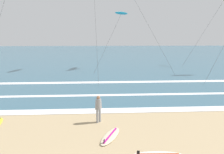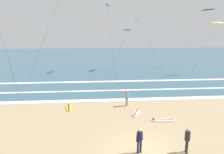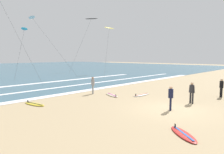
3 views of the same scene
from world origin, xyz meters
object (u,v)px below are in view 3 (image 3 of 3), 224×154
at_px(surfboard_foreground_flat, 34,104).
at_px(kite_cyan_mid_center, 24,29).
at_px(surfboard_left_pile, 141,95).
at_px(surfboard_near_water, 183,134).
at_px(kite_black_distant_high, 91,19).
at_px(surfer_foreground_main, 221,86).
at_px(surfer_left_far, 93,84).
at_px(kite_white_low_near, 32,18).
at_px(kite_yellow_far_left, 109,28).
at_px(surfer_background_far, 171,96).
at_px(surfer_right_near, 192,91).
at_px(surfboard_right_spare, 112,95).

height_order(surfboard_foreground_flat, kite_cyan_mid_center, kite_cyan_mid_center).
xyz_separation_m(surfboard_left_pile, kite_cyan_mid_center, (0.86, 24.56, 8.01)).
height_order(surfboard_near_water, kite_cyan_mid_center, kite_cyan_mid_center).
bearing_deg(kite_cyan_mid_center, surfboard_foreground_flat, -113.59).
bearing_deg(kite_black_distant_high, surfer_foreground_main, -114.25).
relative_size(surfer_left_far, kite_white_low_near, 0.15).
bearing_deg(kite_white_low_near, surfboard_left_pile, -96.28).
distance_m(surfboard_near_water, surfboard_foreground_flat, 10.60).
xyz_separation_m(kite_cyan_mid_center, kite_yellow_far_left, (15.27, -5.25, 1.13)).
xyz_separation_m(surfer_background_far, surfboard_left_pile, (2.99, 4.35, -0.91)).
relative_size(surfer_left_far, kite_yellow_far_left, 0.17).
bearing_deg(surfboard_left_pile, kite_white_low_near, 83.72).
height_order(surfboard_left_pile, kite_white_low_near, kite_white_low_near).
height_order(surfer_foreground_main, kite_cyan_mid_center, kite_cyan_mid_center).
relative_size(surfer_foreground_main, surfer_left_far, 1.00).
height_order(surfer_left_far, surfboard_foreground_flat, surfer_left_far).
bearing_deg(surfboard_near_water, surfboard_foreground_flat, 99.26).
height_order(surfer_right_near, surfer_background_far, same).
xyz_separation_m(surfer_right_near, kite_white_low_near, (2.93, 30.22, 9.37)).
height_order(surfboard_foreground_flat, kite_black_distant_high, kite_black_distant_high).
bearing_deg(surfboard_foreground_flat, kite_cyan_mid_center, 66.41).
relative_size(surfer_foreground_main, kite_white_low_near, 0.15).
bearing_deg(kite_yellow_far_left, kite_cyan_mid_center, 161.04).
relative_size(surfer_background_far, surfboard_foreground_flat, 0.74).
bearing_deg(kite_yellow_far_left, surfboard_near_water, -130.99).
height_order(surfboard_right_spare, kite_cyan_mid_center, kite_cyan_mid_center).
height_order(surfer_foreground_main, surfer_left_far, same).
relative_size(kite_white_low_near, kite_cyan_mid_center, 1.28).
xyz_separation_m(surfer_foreground_main, surfer_right_near, (-4.09, 0.92, 0.00)).
xyz_separation_m(surfboard_foreground_flat, kite_white_low_near, (11.09, 22.00, 10.28)).
bearing_deg(kite_yellow_far_left, surfboard_left_pile, -129.88).
height_order(surfer_left_far, kite_yellow_far_left, kite_yellow_far_left).
height_order(surfer_left_far, kite_cyan_mid_center, kite_cyan_mid_center).
relative_size(kite_white_low_near, kite_yellow_far_left, 1.10).
relative_size(surfboard_foreground_flat, kite_cyan_mid_center, 0.26).
distance_m(surfboard_near_water, kite_cyan_mid_center, 33.21).
height_order(surfboard_right_spare, kite_yellow_far_left, kite_yellow_far_left).
bearing_deg(surfboard_foreground_flat, kite_yellow_far_left, 32.69).
relative_size(surfer_right_near, kite_cyan_mid_center, 0.19).
bearing_deg(surfer_background_far, surfboard_right_spare, 80.00).
distance_m(surfboard_left_pile, kite_white_low_near, 27.77).
bearing_deg(kite_black_distant_high, surfboard_foreground_flat, -138.19).
distance_m(surfer_background_far, surfboard_near_water, 4.43).
bearing_deg(surfboard_near_water, surfboard_right_spare, 61.69).
xyz_separation_m(surfer_foreground_main, surfboard_right_spare, (-5.88, 7.35, -0.91)).
height_order(surfboard_left_pile, kite_cyan_mid_center, kite_cyan_mid_center).
bearing_deg(surfer_right_near, kite_cyan_mid_center, 88.10).
bearing_deg(surfboard_left_pile, kite_cyan_mid_center, 88.00).
distance_m(surfer_left_far, surfboard_left_pile, 4.58).
bearing_deg(surfer_foreground_main, kite_white_low_near, 92.14).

